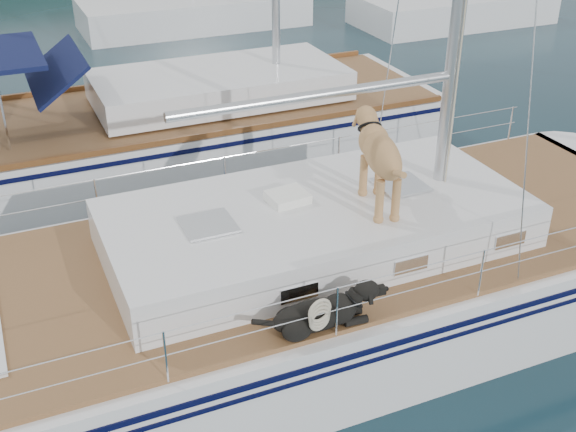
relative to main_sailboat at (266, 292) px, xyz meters
name	(u,v)px	position (x,y,z in m)	size (l,w,h in m)	color
ground	(259,337)	(-0.10, 0.01, -0.68)	(120.00, 120.00, 0.00)	black
main_sailboat	(266,292)	(0.00, 0.00, 0.00)	(12.00, 3.80, 14.01)	white
neighbor_sailboat	(168,132)	(0.31, 5.85, -0.06)	(11.00, 3.50, 13.30)	white
bg_boat_center	(194,12)	(3.90, 16.01, -0.23)	(7.20, 3.00, 11.65)	white
bg_boat_east	(452,9)	(11.90, 13.01, -0.23)	(6.40, 3.00, 11.65)	white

